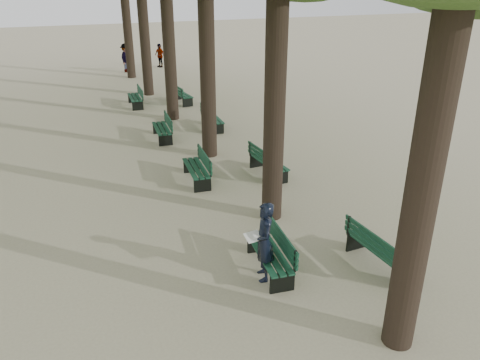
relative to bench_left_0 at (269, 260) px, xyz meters
name	(u,v)px	position (x,y,z in m)	size (l,w,h in m)	color
ground	(269,295)	(-0.37, -0.78, -0.27)	(120.00, 120.00, 0.00)	tan
bench_left_0	(269,260)	(0.00, 0.00, 0.00)	(0.78, 1.85, 0.92)	black
bench_left_1	(197,173)	(0.00, 5.16, 0.00)	(0.73, 1.84, 0.92)	black
bench_left_2	(162,133)	(0.00, 9.58, 0.00)	(0.72, 1.84, 0.92)	black
bench_left_3	(135,101)	(0.00, 15.02, 0.00)	(0.67, 1.83, 0.92)	black
bench_right_0	(379,256)	(2.27, -0.78, 0.00)	(0.63, 1.82, 0.92)	black
bench_right_1	(268,167)	(2.27, 4.78, 0.00)	(0.66, 1.83, 0.92)	black
bench_right_2	(212,122)	(2.27, 10.16, 0.00)	(0.69, 1.83, 0.92)	black
bench_right_3	(182,98)	(2.27, 14.74, 0.00)	(0.71, 1.84, 0.92)	black
man_with_map	(264,242)	(-0.23, -0.19, 0.60)	(0.69, 0.76, 1.74)	black
pedestrian_c	(160,55)	(3.65, 25.11, 0.52)	(0.93, 0.32, 1.59)	#262628
pedestrian_b	(126,58)	(1.18, 24.11, 0.65)	(1.20, 0.37, 1.85)	#262628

